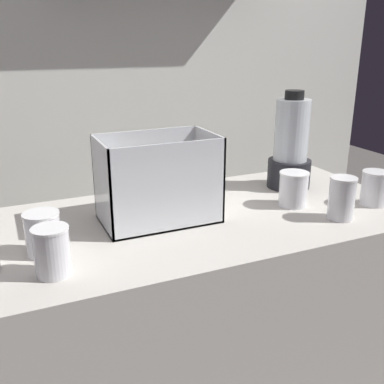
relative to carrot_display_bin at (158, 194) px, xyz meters
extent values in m
cube|color=beige|center=(0.10, -0.02, -0.53)|extent=(1.40, 0.64, 0.90)
cube|color=silver|center=(0.10, 0.75, 0.27)|extent=(2.60, 0.04, 2.50)
cube|color=white|center=(0.00, 0.00, -0.08)|extent=(0.33, 0.20, 0.01)
cube|color=white|center=(0.00, -0.10, 0.05)|extent=(0.33, 0.01, 0.25)
cube|color=white|center=(0.00, 0.10, 0.05)|extent=(0.33, 0.01, 0.25)
cube|color=white|center=(-0.16, 0.00, 0.05)|extent=(0.01, 0.20, 0.25)
cube|color=white|center=(0.16, 0.00, 0.05)|extent=(0.01, 0.20, 0.25)
cone|color=orange|center=(-0.02, 0.00, -0.05)|extent=(0.17, 0.10, 0.03)
cone|color=orange|center=(0.02, 0.00, -0.06)|extent=(0.10, 0.16, 0.03)
cone|color=orange|center=(-0.03, 0.00, -0.06)|extent=(0.17, 0.09, 0.03)
cone|color=orange|center=(0.05, 0.00, -0.06)|extent=(0.17, 0.07, 0.03)
cone|color=orange|center=(-0.01, 0.00, -0.02)|extent=(0.15, 0.06, 0.03)
cone|color=orange|center=(-0.04, 0.00, -0.03)|extent=(0.04, 0.17, 0.02)
cylinder|color=black|center=(0.54, 0.10, -0.03)|extent=(0.15, 0.15, 0.10)
cylinder|color=silver|center=(0.54, 0.10, 0.13)|extent=(0.12, 0.12, 0.21)
cylinder|color=red|center=(0.54, 0.10, 0.04)|extent=(0.11, 0.11, 0.04)
cylinder|color=black|center=(0.54, 0.10, 0.25)|extent=(0.07, 0.07, 0.03)
cylinder|color=white|center=(-0.33, -0.10, -0.03)|extent=(0.09, 0.09, 0.10)
cylinder|color=orange|center=(-0.33, -0.10, -0.04)|extent=(0.08, 0.08, 0.08)
cylinder|color=white|center=(-0.33, -0.10, 0.03)|extent=(0.09, 0.09, 0.01)
cylinder|color=white|center=(-0.33, -0.21, -0.02)|extent=(0.08, 0.08, 0.11)
cylinder|color=orange|center=(-0.33, -0.21, -0.04)|extent=(0.07, 0.07, 0.08)
cylinder|color=white|center=(-0.33, -0.21, 0.03)|extent=(0.08, 0.08, 0.01)
cylinder|color=white|center=(0.43, -0.06, -0.03)|extent=(0.09, 0.09, 0.10)
cylinder|color=maroon|center=(0.43, -0.06, -0.04)|extent=(0.08, 0.08, 0.07)
cylinder|color=white|center=(0.43, -0.06, 0.03)|extent=(0.09, 0.09, 0.01)
cylinder|color=white|center=(0.50, -0.21, -0.02)|extent=(0.08, 0.08, 0.12)
cylinder|color=orange|center=(0.50, -0.21, -0.04)|extent=(0.07, 0.07, 0.08)
cylinder|color=white|center=(0.50, -0.21, 0.05)|extent=(0.08, 0.08, 0.01)
cylinder|color=white|center=(0.68, -0.16, -0.03)|extent=(0.08, 0.08, 0.10)
cylinder|color=orange|center=(0.68, -0.16, -0.04)|extent=(0.08, 0.08, 0.08)
cylinder|color=white|center=(0.68, -0.16, 0.03)|extent=(0.09, 0.09, 0.01)
camera|label=1|loc=(-0.41, -1.17, 0.43)|focal=41.90mm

